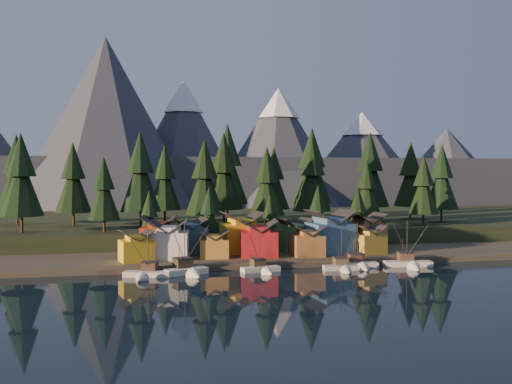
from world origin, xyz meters
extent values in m
plane|color=black|center=(0.00, 0.00, 0.00)|extent=(500.00, 500.00, 0.00)
cube|color=#3C382C|center=(0.00, 40.00, 0.75)|extent=(400.00, 50.00, 1.50)
cube|color=black|center=(0.00, 90.00, 3.00)|extent=(420.00, 100.00, 6.00)
cube|color=#473C32|center=(0.00, 16.50, 0.50)|extent=(80.00, 4.00, 1.00)
cube|color=#454A59|center=(0.00, 240.00, 15.00)|extent=(560.00, 160.00, 30.00)
cone|color=#454A59|center=(-45.00, 180.00, 45.00)|extent=(100.00, 100.00, 90.00)
cone|color=#454A59|center=(-5.00, 198.00, 36.00)|extent=(80.00, 80.00, 72.00)
cone|color=white|center=(-5.00, 198.00, 63.36)|extent=(22.40, 22.40, 17.28)
cone|color=#454A59|center=(45.00, 186.00, 34.00)|extent=(84.00, 84.00, 68.00)
cone|color=white|center=(45.00, 186.00, 59.84)|extent=(23.52, 23.52, 16.32)
cone|color=#454A59|center=(100.00, 202.00, 29.00)|extent=(92.00, 92.00, 58.00)
cone|color=white|center=(100.00, 202.00, 51.04)|extent=(25.76, 25.76, 13.92)
cone|color=#454A59|center=(160.00, 210.00, 25.00)|extent=(88.00, 88.00, 50.00)
cube|color=beige|center=(-29.29, 10.84, 0.35)|extent=(10.61, 5.82, 1.59)
cone|color=beige|center=(-30.92, 5.49, 0.35)|extent=(3.87, 4.19, 2.98)
cube|color=black|center=(-29.29, 10.84, -0.25)|extent=(10.86, 5.94, 0.35)
cube|color=#463425|center=(-28.74, 12.62, 1.89)|extent=(3.91, 3.78, 1.79)
cube|color=#272525|center=(-28.74, 12.62, 2.88)|extent=(4.16, 4.03, 0.20)
cylinder|color=black|center=(-29.10, 11.43, 5.56)|extent=(0.18, 0.18, 8.94)
cylinder|color=black|center=(-28.13, 14.64, 3.28)|extent=(0.14, 0.14, 4.37)
cube|color=white|center=(-20.88, 12.00, 0.40)|extent=(10.16, 6.35, 1.84)
cone|color=white|center=(-19.19, 7.03, 0.40)|extent=(4.31, 4.20, 3.44)
cube|color=black|center=(-20.88, 12.00, -0.29)|extent=(10.40, 6.48, 0.40)
cube|color=#453725|center=(-21.45, 13.65, 2.18)|extent=(4.59, 4.45, 2.07)
cube|color=#272525|center=(-21.45, 13.65, 3.33)|extent=(4.88, 4.74, 0.23)
cylinder|color=black|center=(-21.07, 12.55, 6.43)|extent=(0.21, 0.21, 10.33)
cylinder|color=black|center=(-22.09, 15.53, 3.79)|extent=(0.16, 0.16, 5.05)
cube|color=white|center=(-3.97, 11.96, 0.32)|extent=(9.20, 4.32, 1.47)
cone|color=white|center=(-3.09, 7.19, 0.32)|extent=(3.27, 3.47, 2.76)
cube|color=black|center=(-3.97, 11.96, -0.23)|extent=(9.42, 4.40, 0.32)
cube|color=#473726|center=(-4.27, 13.56, 1.75)|extent=(3.40, 3.25, 1.66)
cube|color=#272525|center=(-4.27, 13.56, 2.67)|extent=(3.62, 3.47, 0.18)
cylinder|color=black|center=(-4.07, 12.50, 5.16)|extent=(0.17, 0.17, 8.29)
cylinder|color=black|center=(-4.60, 15.36, 3.04)|extent=(0.13, 0.13, 4.05)
cube|color=beige|center=(14.84, 9.93, 0.32)|extent=(8.83, 3.55, 1.47)
cone|color=beige|center=(14.40, 5.22, 0.32)|extent=(3.02, 3.18, 2.76)
cube|color=black|center=(14.84, 9.93, -0.23)|extent=(9.04, 3.62, 0.32)
cube|color=brown|center=(14.99, 11.49, 1.75)|extent=(3.19, 3.02, 1.66)
cube|color=#272525|center=(14.99, 11.49, 2.67)|extent=(3.39, 3.22, 0.18)
cylinder|color=black|center=(14.89, 10.45, 5.15)|extent=(0.17, 0.17, 8.28)
cylinder|color=black|center=(15.15, 13.27, 3.04)|extent=(0.13, 0.13, 4.05)
cube|color=beige|center=(19.78, 12.35, 0.37)|extent=(9.40, 3.79, 1.68)
cone|color=beige|center=(19.42, 7.31, 0.37)|extent=(3.36, 3.36, 3.14)
cube|color=black|center=(19.78, 12.35, -0.26)|extent=(9.63, 3.86, 0.37)
cube|color=#4E362A|center=(19.90, 14.03, 1.99)|extent=(3.57, 3.37, 1.88)
cube|color=#272525|center=(19.90, 14.03, 3.04)|extent=(3.79, 3.60, 0.21)
cylinder|color=black|center=(19.82, 12.91, 5.86)|extent=(0.19, 0.19, 9.42)
cylinder|color=black|center=(20.04, 15.93, 3.46)|extent=(0.15, 0.15, 4.61)
cube|color=beige|center=(32.11, 11.47, 0.38)|extent=(11.68, 5.15, 1.73)
cone|color=beige|center=(31.03, 5.36, 0.38)|extent=(3.86, 4.36, 3.24)
cube|color=black|center=(32.11, 11.47, -0.27)|extent=(11.96, 5.25, 0.38)
cube|color=brown|center=(32.46, 13.50, 2.05)|extent=(3.96, 3.79, 1.94)
cube|color=#272525|center=(32.46, 13.50, 3.13)|extent=(4.21, 4.04, 0.22)
cylinder|color=black|center=(32.23, 12.15, 6.04)|extent=(0.19, 0.19, 9.71)
cylinder|color=black|center=(32.87, 15.81, 3.56)|extent=(0.15, 0.15, 4.75)
cube|color=yellow|center=(-31.53, 23.04, 4.03)|extent=(8.58, 7.88, 5.05)
cube|color=yellow|center=(-31.53, 23.04, 7.06)|extent=(5.32, 7.03, 1.03)
cube|color=silver|center=(-23.66, 25.64, 4.80)|extent=(10.32, 9.48, 6.60)
cube|color=silver|center=(-23.66, 25.64, 8.72)|extent=(6.24, 8.66, 1.28)
cube|color=#AF7C2D|center=(-12.74, 25.27, 3.81)|extent=(7.58, 7.17, 4.62)
cube|color=#AF7C2D|center=(-12.74, 25.27, 6.60)|extent=(4.46, 6.71, 0.97)
cube|color=#A5191D|center=(-1.62, 24.68, 4.68)|extent=(9.97, 9.06, 6.35)
cube|color=#A5191D|center=(-1.62, 24.68, 8.47)|extent=(5.93, 8.37, 1.27)
cube|color=olive|center=(10.60, 23.11, 4.16)|extent=(7.68, 7.68, 5.31)
cube|color=olive|center=(10.60, 23.11, 7.32)|extent=(4.33, 7.42, 1.05)
cube|color=#365D80|center=(17.70, 26.38, 5.42)|extent=(11.66, 10.20, 7.85)
cube|color=#365D80|center=(17.70, 26.38, 10.08)|extent=(6.89, 9.44, 1.50)
cube|color=#B4902E|center=(27.51, 23.99, 3.99)|extent=(8.44, 7.75, 4.99)
cube|color=#B4902E|center=(27.51, 23.99, 6.99)|extent=(5.23, 6.93, 1.02)
cube|color=maroon|center=(-25.77, 34.48, 4.98)|extent=(10.05, 9.22, 6.97)
cube|color=maroon|center=(-25.77, 34.48, 9.08)|extent=(6.04, 8.45, 1.26)
cube|color=#355F7F|center=(-17.91, 33.87, 4.80)|extent=(9.01, 8.57, 6.60)
cube|color=#355F7F|center=(-17.91, 33.87, 8.66)|extent=(5.36, 7.96, 1.14)
cube|color=gold|center=(-4.51, 32.09, 5.26)|extent=(10.68, 9.30, 7.53)
cube|color=gold|center=(-4.51, 32.09, 9.72)|extent=(6.16, 8.77, 1.41)
cube|color=#437D48|center=(9.79, 32.40, 4.50)|extent=(9.89, 8.77, 6.01)
cube|color=#437D48|center=(9.79, 32.40, 8.09)|extent=(6.13, 7.76, 1.20)
cube|color=gold|center=(20.98, 31.95, 5.04)|extent=(9.21, 8.22, 7.07)
cube|color=gold|center=(20.98, 31.95, 9.19)|extent=(5.12, 7.99, 1.28)
cube|color=#9D6B37|center=(30.51, 32.63, 5.03)|extent=(8.97, 8.45, 7.05)
cube|color=#9D6B37|center=(30.51, 32.63, 9.15)|extent=(5.06, 8.14, 1.22)
cylinder|color=#332319|center=(-62.00, 52.00, 8.41)|extent=(0.70, 0.70, 4.83)
cone|color=black|center=(-62.00, 52.00, 18.87)|extent=(11.80, 11.80, 16.63)
cone|color=black|center=(-62.00, 52.00, 27.46)|extent=(8.05, 8.05, 12.07)
cylinder|color=#332319|center=(-50.00, 68.00, 8.27)|extent=(0.70, 0.70, 4.54)
cone|color=black|center=(-50.00, 68.00, 18.11)|extent=(11.10, 11.10, 15.64)
cone|color=black|center=(-50.00, 68.00, 26.18)|extent=(7.57, 7.57, 11.35)
cylinder|color=#332319|center=(-40.00, 48.00, 7.85)|extent=(0.70, 0.70, 3.70)
cone|color=black|center=(-40.00, 48.00, 15.86)|extent=(9.04, 9.04, 12.73)
cone|color=black|center=(-40.00, 48.00, 22.43)|extent=(6.16, 6.16, 9.24)
cylinder|color=#332319|center=(-30.00, 60.00, 8.55)|extent=(0.70, 0.70, 5.11)
cone|color=black|center=(-30.00, 60.00, 19.62)|extent=(12.49, 12.49, 17.59)
cone|color=black|center=(-30.00, 60.00, 28.70)|extent=(8.51, 8.51, 12.77)
cylinder|color=#332319|center=(-22.00, 75.00, 8.25)|extent=(0.70, 0.70, 4.49)
cone|color=black|center=(-22.00, 75.00, 17.98)|extent=(10.98, 10.98, 15.48)
cone|color=black|center=(-22.00, 75.00, 25.97)|extent=(7.49, 7.49, 11.23)
cylinder|color=#332319|center=(-12.00, 50.00, 8.31)|extent=(0.70, 0.70, 4.62)
cone|color=black|center=(-12.00, 50.00, 18.32)|extent=(11.30, 11.30, 15.92)
cone|color=black|center=(-12.00, 50.00, 26.54)|extent=(7.70, 7.70, 11.55)
cylinder|color=#332319|center=(-4.00, 65.00, 8.56)|extent=(0.70, 0.70, 5.13)
cone|color=black|center=(-4.00, 65.00, 19.68)|extent=(12.54, 12.54, 17.67)
cone|color=black|center=(-4.00, 65.00, 28.79)|extent=(8.55, 8.55, 12.82)
cylinder|color=#332319|center=(6.00, 48.00, 8.12)|extent=(0.70, 0.70, 4.24)
cone|color=black|center=(6.00, 48.00, 17.30)|extent=(10.36, 10.36, 14.60)
cone|color=black|center=(6.00, 48.00, 24.84)|extent=(7.06, 7.06, 10.60)
cylinder|color=#332319|center=(14.00, 72.00, 8.20)|extent=(0.70, 0.70, 4.41)
cone|color=black|center=(14.00, 72.00, 17.75)|extent=(10.77, 10.77, 15.18)
cone|color=black|center=(14.00, 72.00, 25.59)|extent=(7.34, 7.34, 11.02)
cylinder|color=#332319|center=(22.00, 55.00, 8.43)|extent=(0.70, 0.70, 4.86)
cone|color=black|center=(22.00, 55.00, 18.95)|extent=(11.87, 11.87, 16.72)
cone|color=black|center=(22.00, 55.00, 27.58)|extent=(8.09, 8.09, 12.14)
cylinder|color=#332319|center=(30.00, 80.00, 8.85)|extent=(0.70, 0.70, 5.69)
cone|color=black|center=(30.00, 80.00, 21.17)|extent=(13.91, 13.91, 19.60)
cone|color=black|center=(30.00, 80.00, 31.29)|extent=(9.48, 9.48, 14.23)
cylinder|color=#332319|center=(38.00, 50.00, 7.81)|extent=(0.70, 0.70, 3.62)
cone|color=black|center=(38.00, 50.00, 15.64)|extent=(8.84, 8.84, 12.46)
cone|color=black|center=(38.00, 50.00, 22.07)|extent=(6.03, 6.03, 9.04)
cylinder|color=#332319|center=(46.00, 66.00, 8.65)|extent=(0.70, 0.70, 5.30)
cone|color=black|center=(46.00, 66.00, 20.13)|extent=(12.96, 12.96, 18.26)
cone|color=black|center=(46.00, 66.00, 29.56)|extent=(8.83, 8.83, 13.25)
cylinder|color=#332319|center=(56.00, 48.00, 7.93)|extent=(0.70, 0.70, 3.86)
cone|color=black|center=(56.00, 48.00, 16.30)|extent=(9.44, 9.44, 13.30)
cone|color=black|center=(56.00, 48.00, 23.16)|extent=(6.43, 6.43, 9.65)
cylinder|color=#332319|center=(64.00, 72.00, 8.40)|extent=(0.70, 0.70, 4.79)
cone|color=black|center=(64.00, 72.00, 18.78)|extent=(11.71, 11.71, 16.50)
cone|color=black|center=(64.00, 72.00, 27.30)|extent=(7.99, 7.99, 11.98)
cylinder|color=#332319|center=(0.00, 82.00, 8.94)|extent=(0.70, 0.70, 5.87)
cone|color=black|center=(0.00, 82.00, 21.65)|extent=(14.35, 14.35, 20.22)
cone|color=black|center=(0.00, 82.00, 32.09)|extent=(9.78, 9.78, 14.68)
cylinder|color=#332319|center=(-68.00, 78.00, 8.52)|extent=(0.70, 0.70, 5.03)
cone|color=black|center=(-68.00, 78.00, 19.42)|extent=(12.31, 12.31, 17.34)
cone|color=black|center=(-68.00, 78.00, 28.37)|extent=(8.39, 8.39, 12.59)
cylinder|color=#332319|center=(68.00, 58.00, 8.29)|extent=(0.70, 0.70, 4.58)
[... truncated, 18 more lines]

